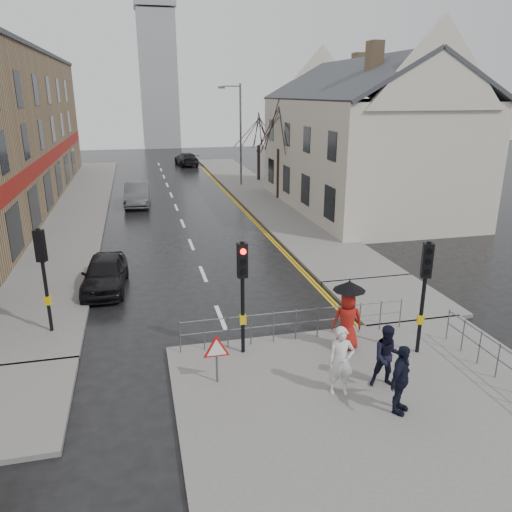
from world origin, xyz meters
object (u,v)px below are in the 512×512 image
pedestrian_a (341,361)px  car_parked (105,273)px  pedestrian_b (388,357)px  pedestrian_d (401,380)px  pedestrian_with_umbrella (348,313)px  car_mid (137,194)px

pedestrian_a → car_parked: 10.97m
pedestrian_b → pedestrian_d: (-0.24, -1.08, 0.02)m
pedestrian_with_umbrella → pedestrian_d: size_ratio=1.24×
pedestrian_d → car_parked: size_ratio=0.44×
pedestrian_a → pedestrian_d: 1.50m
pedestrian_a → pedestrian_b: pedestrian_a is taller
car_parked → car_mid: car_mid is taller
pedestrian_d → car_mid: size_ratio=0.37×
pedestrian_b → car_mid: (-5.95, 24.80, -0.22)m
pedestrian_b → car_parked: bearing=144.4°
pedestrian_a → car_mid: (-4.66, 24.82, -0.28)m
car_parked → pedestrian_with_umbrella: bearing=-40.3°
pedestrian_b → pedestrian_d: bearing=-87.4°
car_parked → pedestrian_b: bearing=-47.0°
pedestrian_b → car_parked: size_ratio=0.43×
pedestrian_a → pedestrian_with_umbrella: 2.39m
pedestrian_b → pedestrian_a: bearing=-163.9°
pedestrian_a → car_parked: size_ratio=0.46×
pedestrian_a → pedestrian_with_umbrella: bearing=75.6°
pedestrian_a → pedestrian_with_umbrella: size_ratio=0.84×
pedestrian_with_umbrella → car_parked: size_ratio=0.54×
car_mid → pedestrian_with_umbrella: bearing=-72.8°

